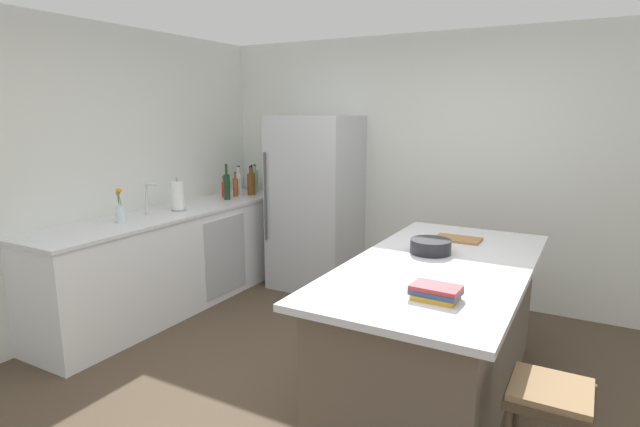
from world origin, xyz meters
The scene contains 20 objects.
ground_plane centered at (0.00, 0.00, 0.00)m, with size 7.20×7.20×0.00m, color #4C3D2D.
wall_rear centered at (0.00, 2.25, 1.30)m, with size 6.00×0.10×2.60m, color silver.
wall_left centered at (-2.45, 0.00, 1.30)m, with size 0.10×6.00×2.60m, color silver.
counter_run_left centered at (-2.08, 0.69, 0.47)m, with size 0.66×2.86×0.94m.
kitchen_island centered at (0.56, 0.36, 0.46)m, with size 1.07×2.19×0.91m.
refrigerator centered at (-1.20, 1.85, 0.91)m, with size 0.84×0.74×1.81m.
bar_stool centered at (1.29, -0.42, 0.54)m, with size 0.36×0.36×0.66m.
sink_faucet centered at (-2.13, 0.44, 1.09)m, with size 0.15×0.05×0.30m.
flower_vase centered at (-2.10, 0.11, 1.04)m, with size 0.08×0.08×0.29m.
paper_towel_roll centered at (-2.05, 0.73, 1.07)m, with size 0.14×0.14×0.31m.
gin_bottle centered at (-2.10, 2.00, 1.07)m, with size 0.08×0.08×0.32m.
olive_oil_bottle centered at (-2.07, 1.90, 1.06)m, with size 0.06×0.06×0.32m.
whiskey_bottle centered at (-2.00, 1.80, 1.07)m, with size 0.09×0.09×0.32m.
soda_bottle centered at (-2.10, 1.71, 1.07)m, with size 0.07×0.07×0.33m.
vinegar_bottle centered at (-2.08, 1.62, 1.04)m, with size 0.06×0.06×0.27m.
hot_sauce_bottle centered at (-2.16, 1.52, 1.03)m, with size 0.05×0.05×0.23m.
wine_bottle centered at (-2.03, 1.42, 1.08)m, with size 0.07×0.07×0.38m.
cookbook_stack centered at (0.71, -0.27, 0.95)m, with size 0.25×0.18×0.07m.
mixing_bowl centered at (0.43, 0.55, 0.96)m, with size 0.28×0.28×0.09m.
cutting_board centered at (0.51, 1.00, 0.92)m, with size 0.33×0.21×0.02m.
Camera 1 is at (1.39, -2.70, 1.86)m, focal length 28.32 mm.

